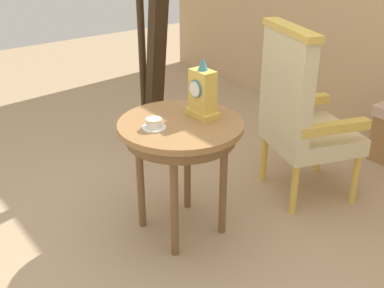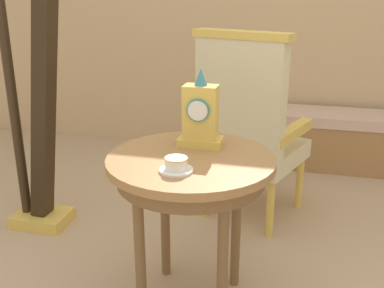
% 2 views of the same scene
% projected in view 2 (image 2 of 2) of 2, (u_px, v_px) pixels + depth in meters
% --- Properties ---
extents(side_table, '(0.69, 0.69, 0.70)m').
position_uv_depth(side_table, '(191.00, 176.00, 1.86)').
color(side_table, '#9E7042').
rests_on(side_table, ground).
extents(teacup_left, '(0.13, 0.13, 0.06)m').
position_uv_depth(teacup_left, '(176.00, 165.00, 1.68)').
color(teacup_left, white).
rests_on(teacup_left, side_table).
extents(mantel_clock, '(0.19, 0.11, 0.34)m').
position_uv_depth(mantel_clock, '(201.00, 116.00, 1.92)').
color(mantel_clock, gold).
rests_on(mantel_clock, side_table).
extents(armchair, '(0.69, 0.68, 1.14)m').
position_uv_depth(armchair, '(248.00, 126.00, 2.61)').
color(armchair, beige).
rests_on(armchair, ground).
extents(harp, '(0.40, 0.24, 1.74)m').
position_uv_depth(harp, '(35.00, 112.00, 2.50)').
color(harp, gold).
rests_on(harp, ground).
extents(window_bench, '(1.08, 0.40, 0.44)m').
position_uv_depth(window_bench, '(330.00, 139.00, 3.56)').
color(window_bench, '#CCA893').
rests_on(window_bench, ground).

